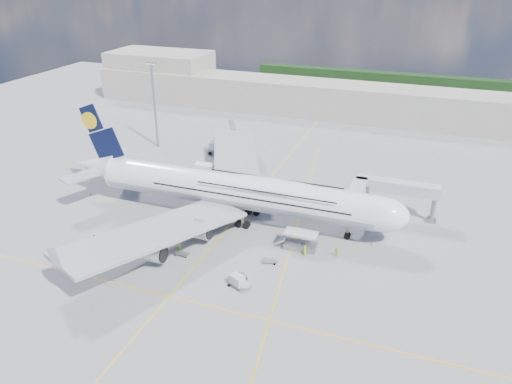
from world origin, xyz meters
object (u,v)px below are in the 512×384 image
(cargo_loader, at_px, (300,243))
(dolly_nose_near, at_px, (270,261))
(crew_loader, at_px, (336,252))
(cone_wing_right_outer, at_px, (165,259))
(crew_tug, at_px, (179,246))
(cone_nose, at_px, (372,244))
(jet_bridge, at_px, (381,191))
(crew_nose, at_px, (347,227))
(catering_truck_inner, at_px, (207,172))
(dolly_back, at_px, (139,242))
(cone_wing_left_outer, at_px, (209,171))
(catering_truck_outer, at_px, (218,149))
(dolly_row_a, at_px, (100,235))
(dolly_row_b, at_px, (113,258))
(airliner, at_px, (236,191))
(cone_wing_left_inner, at_px, (245,204))
(dolly_nose_far, at_px, (237,281))
(service_van, at_px, (243,281))
(baggage_tug, at_px, (154,245))
(light_mast, at_px, (155,104))
(crew_van, at_px, (305,250))
(crew_wing, at_px, (151,253))
(dolly_row_c, at_px, (182,254))
(cone_tail, at_px, (90,194))
(cone_wing_right_inner, at_px, (154,235))

(cargo_loader, distance_m, dolly_nose_near, 8.07)
(crew_loader, distance_m, cone_wing_right_outer, 33.03)
(crew_tug, height_order, cone_nose, crew_tug)
(jet_bridge, bearing_deg, crew_nose, -124.94)
(crew_tug, distance_m, cone_nose, 38.69)
(catering_truck_inner, bearing_deg, crew_tug, -77.82)
(dolly_back, distance_m, crew_nose, 43.41)
(cone_nose, bearing_deg, cone_wing_left_outer, 153.44)
(jet_bridge, distance_m, catering_truck_outer, 55.55)
(dolly_row_a, relative_size, dolly_row_b, 0.89)
(airliner, relative_size, cone_wing_left_inner, 157.02)
(dolly_row_b, distance_m, dolly_nose_far, 25.81)
(crew_loader, bearing_deg, cone_wing_right_outer, -102.16)
(dolly_back, xyz_separation_m, crew_loader, (38.56, 9.11, 0.60))
(dolly_nose_near, xyz_separation_m, cone_wing_left_outer, (-29.60, 36.43, -0.08))
(dolly_row_a, xyz_separation_m, cone_wing_left_outer, (6.77, 39.29, -0.04))
(cone_wing_left_outer, bearing_deg, dolly_back, -86.39)
(dolly_row_b, relative_size, cone_nose, 6.49)
(dolly_row_a, relative_size, crew_loader, 1.45)
(catering_truck_outer, relative_size, service_van, 1.42)
(dolly_back, distance_m, cone_wing_right_outer, 8.84)
(airliner, distance_m, baggage_tug, 21.29)
(dolly_nose_far, relative_size, cone_nose, 8.04)
(cargo_loader, bearing_deg, airliner, 156.77)
(light_mast, xyz_separation_m, crew_loader, (64.23, -42.63, -12.25))
(dolly_row_b, xyz_separation_m, dolly_nose_near, (28.70, 9.37, 0.01))
(dolly_row_a, height_order, crew_van, crew_van)
(catering_truck_inner, bearing_deg, crew_nose, -24.24)
(crew_nose, relative_size, crew_wing, 1.11)
(dolly_row_c, bearing_deg, cargo_loader, 30.60)
(dolly_row_a, xyz_separation_m, dolly_row_b, (7.68, -6.51, 0.03))
(baggage_tug, distance_m, cone_tail, 31.79)
(baggage_tug, height_order, cone_nose, baggage_tug)
(dolly_row_b, bearing_deg, crew_van, 6.65)
(cone_nose, bearing_deg, light_mast, 152.78)
(crew_tug, height_order, cone_wing_right_inner, crew_tug)
(jet_bridge, bearing_deg, cone_wing_left_outer, 166.21)
(dolly_nose_far, xyz_separation_m, crew_nose, (14.40, 26.25, -0.17))
(dolly_nose_near, bearing_deg, dolly_row_c, 178.44)
(light_mast, bearing_deg, cone_wing_left_inner, -35.48)
(crew_wing, distance_m, cone_nose, 43.91)
(service_van, distance_m, crew_van, 15.18)
(cone_tail, bearing_deg, crew_tug, -24.81)
(dolly_nose_far, bearing_deg, dolly_row_a, -165.41)
(cone_wing_left_inner, bearing_deg, dolly_row_b, -117.04)
(dolly_back, height_order, crew_wing, crew_wing)
(crew_tug, bearing_deg, service_van, 0.17)
(dolly_row_a, bearing_deg, crew_tug, 11.77)
(catering_truck_inner, height_order, cone_nose, catering_truck_inner)
(crew_van, bearing_deg, dolly_nose_near, 118.69)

